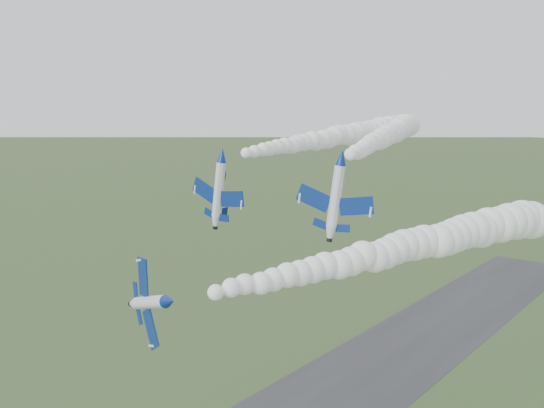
% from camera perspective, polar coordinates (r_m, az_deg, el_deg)
% --- Properties ---
extents(jet_lead, '(6.07, 12.28, 9.88)m').
position_cam_1_polar(jet_lead, '(64.61, -9.66, -9.03)').
color(jet_lead, white).
extents(smoke_trail_jet_lead, '(22.71, 59.68, 5.90)m').
position_cam_1_polar(smoke_trail_jet_lead, '(82.04, 12.01, -4.10)').
color(smoke_trail_jet_lead, silver).
extents(jet_pair_left, '(11.03, 13.42, 3.53)m').
position_cam_1_polar(jet_pair_left, '(96.29, -4.77, 4.62)').
color(jet_pair_left, white).
extents(smoke_trail_jet_pair_left, '(6.02, 60.54, 5.40)m').
position_cam_1_polar(smoke_trail_jet_pair_left, '(122.63, 6.13, 6.30)').
color(smoke_trail_jet_pair_left, silver).
extents(jet_pair_right, '(10.71, 12.52, 3.29)m').
position_cam_1_polar(jet_pair_right, '(80.94, 6.56, 4.41)').
color(jet_pair_right, white).
extents(smoke_trail_jet_pair_right, '(21.44, 53.38, 4.76)m').
position_cam_1_polar(smoke_trail_jet_pair_right, '(110.64, 10.69, 6.30)').
color(smoke_trail_jet_pair_right, silver).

